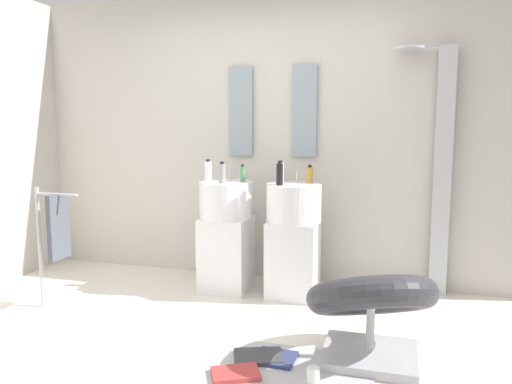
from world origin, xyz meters
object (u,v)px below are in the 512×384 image
(pedestal_sink_right, at_px, (293,238))
(soap_bottle_black, at_px, (280,174))
(magazine_red, at_px, (236,374))
(soap_bottle_green, at_px, (243,174))
(pedestal_sink_left, at_px, (226,233))
(magazine_charcoal, at_px, (258,357))
(towel_rack, at_px, (56,229))
(coffee_mug, at_px, (313,375))
(soap_bottle_amber, at_px, (310,175))
(shower_column, at_px, (441,167))
(lounge_chair, at_px, (371,305))
(soap_bottle_clear, at_px, (280,173))
(soap_bottle_white, at_px, (208,171))
(soap_bottle_grey, at_px, (222,173))
(magazine_navy, at_px, (275,358))

(pedestal_sink_right, xyz_separation_m, soap_bottle_black, (-0.09, -0.11, 0.54))
(magazine_red, distance_m, soap_bottle_green, 1.84)
(pedestal_sink_left, height_order, magazine_charcoal, pedestal_sink_left)
(towel_rack, xyz_separation_m, coffee_mug, (2.09, -0.57, -0.58))
(pedestal_sink_right, height_order, coffee_mug, pedestal_sink_right)
(pedestal_sink_left, relative_size, soap_bottle_amber, 6.96)
(magazine_charcoal, bearing_deg, coffee_mug, -46.53)
(shower_column, height_order, lounge_chair, shower_column)
(lounge_chair, bearing_deg, towel_rack, 175.07)
(soap_bottle_clear, xyz_separation_m, soap_bottle_green, (-0.36, 0.11, -0.02))
(magazine_red, xyz_separation_m, soap_bottle_white, (-0.71, 1.40, 1.01))
(soap_bottle_grey, bearing_deg, soap_bottle_white, 154.27)
(coffee_mug, relative_size, soap_bottle_black, 0.43)
(soap_bottle_green, relative_size, soap_bottle_black, 0.77)
(lounge_chair, relative_size, magazine_red, 3.83)
(pedestal_sink_right, height_order, lounge_chair, pedestal_sink_right)
(lounge_chair, bearing_deg, magazine_navy, -161.99)
(towel_rack, height_order, soap_bottle_white, soap_bottle_white)
(pedestal_sink_right, xyz_separation_m, magazine_navy, (0.14, -1.18, -0.48))
(pedestal_sink_right, bearing_deg, soap_bottle_grey, -169.71)
(shower_column, height_order, towel_rack, shower_column)
(shower_column, distance_m, soap_bottle_grey, 1.79)
(coffee_mug, distance_m, soap_bottle_black, 1.68)
(soap_bottle_white, height_order, soap_bottle_green, soap_bottle_white)
(lounge_chair, xyz_separation_m, soap_bottle_white, (-1.42, 0.97, 0.68))
(lounge_chair, xyz_separation_m, coffee_mug, (-0.28, -0.37, -0.30))
(magazine_red, xyz_separation_m, soap_bottle_green, (-0.43, 1.49, 0.99))
(magazine_navy, distance_m, soap_bottle_clear, 1.53)
(pedestal_sink_left, xyz_separation_m, pedestal_sink_right, (0.59, 0.00, 0.00))
(towel_rack, bearing_deg, pedestal_sink_right, 25.31)
(shower_column, distance_m, soap_bottle_black, 1.33)
(pedestal_sink_right, xyz_separation_m, soap_bottle_amber, (0.11, 0.12, 0.51))
(pedestal_sink_right, relative_size, soap_bottle_clear, 5.36)
(shower_column, xyz_separation_m, soap_bottle_grey, (-1.73, -0.48, -0.05))
(pedestal_sink_left, height_order, soap_bottle_amber, soap_bottle_amber)
(lounge_chair, bearing_deg, soap_bottle_grey, 144.82)
(shower_column, height_order, coffee_mug, shower_column)
(soap_bottle_amber, bearing_deg, pedestal_sink_right, -132.72)
(soap_bottle_clear, relative_size, soap_bottle_green, 1.31)
(pedestal_sink_left, relative_size, soap_bottle_white, 5.46)
(magazine_red, relative_size, coffee_mug, 3.22)
(towel_rack, relative_size, soap_bottle_green, 6.39)
(soap_bottle_green, bearing_deg, coffee_mug, -58.83)
(soap_bottle_clear, relative_size, soap_bottle_black, 1.01)
(pedestal_sink_left, bearing_deg, soap_bottle_green, 22.56)
(magazine_navy, bearing_deg, soap_bottle_clear, 105.38)
(soap_bottle_green, bearing_deg, magazine_charcoal, -68.24)
(soap_bottle_amber, bearing_deg, lounge_chair, -62.58)
(soap_bottle_black, bearing_deg, soap_bottle_grey, 179.58)
(pedestal_sink_right, distance_m, soap_bottle_green, 0.69)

